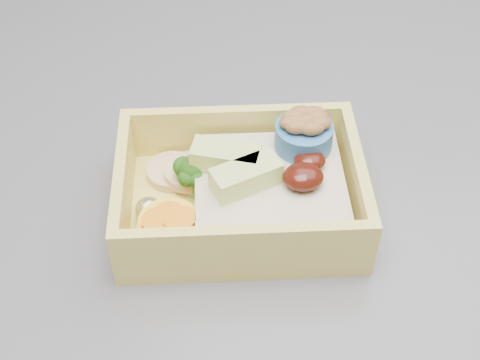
{
  "coord_description": "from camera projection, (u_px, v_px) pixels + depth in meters",
  "views": [
    {
      "loc": [
        -0.01,
        -0.46,
        1.28
      ],
      "look_at": [
        0.02,
        -0.14,
        0.95
      ],
      "focal_mm": 50.0,
      "sensor_mm": 36.0,
      "label": 1
    }
  ],
  "objects": [
    {
      "name": "bento_box",
      "position": [
        248.0,
        188.0,
        0.47
      ],
      "size": [
        0.17,
        0.13,
        0.06
      ],
      "rotation": [
        0.0,
        0.0,
        -0.04
      ],
      "color": "#E0CF5C",
      "rests_on": "island"
    }
  ]
}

